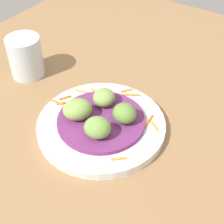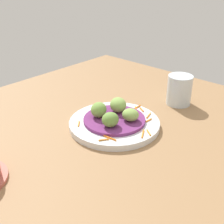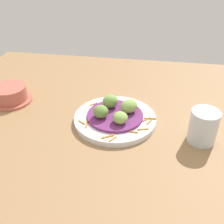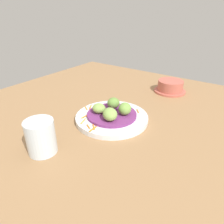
% 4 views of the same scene
% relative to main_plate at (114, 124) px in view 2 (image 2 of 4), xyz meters
% --- Properties ---
extents(table_surface, '(1.10, 1.10, 0.02)m').
position_rel_main_plate_xyz_m(table_surface, '(-0.05, -0.05, -0.02)').
color(table_surface, '#936D47').
rests_on(table_surface, ground).
extents(main_plate, '(0.25, 0.25, 0.02)m').
position_rel_main_plate_xyz_m(main_plate, '(0.00, 0.00, 0.00)').
color(main_plate, silver).
rests_on(main_plate, table_surface).
extents(cabbage_bed, '(0.17, 0.17, 0.01)m').
position_rel_main_plate_xyz_m(cabbage_bed, '(0.00, 0.00, 0.01)').
color(cabbage_bed, '#702D6B').
rests_on(cabbage_bed, main_plate).
extents(carrot_garnish, '(0.23, 0.19, 0.00)m').
position_rel_main_plate_xyz_m(carrot_garnish, '(0.02, -0.04, 0.01)').
color(carrot_garnish, orange).
rests_on(carrot_garnish, main_plate).
extents(guac_scoop_left, '(0.05, 0.05, 0.03)m').
position_rel_main_plate_xyz_m(guac_scoop_left, '(0.02, -0.04, 0.03)').
color(guac_scoop_left, '#84A851').
rests_on(guac_scoop_left, cabbage_bed).
extents(guac_scoop_center, '(0.07, 0.07, 0.04)m').
position_rel_main_plate_xyz_m(guac_scoop_center, '(0.04, 0.02, 0.04)').
color(guac_scoop_center, '#84A851').
rests_on(guac_scoop_center, cabbage_bed).
extents(guac_scoop_right, '(0.06, 0.06, 0.04)m').
position_rel_main_plate_xyz_m(guac_scoop_right, '(-0.02, 0.04, 0.04)').
color(guac_scoop_right, '#759E47').
rests_on(guac_scoop_right, cabbage_bed).
extents(guac_scoop_back, '(0.05, 0.05, 0.04)m').
position_rel_main_plate_xyz_m(guac_scoop_back, '(-0.04, -0.02, 0.04)').
color(guac_scoop_back, olive).
rests_on(guac_scoop_back, cabbage_bed).
extents(water_glass, '(0.08, 0.08, 0.09)m').
position_rel_main_plate_xyz_m(water_glass, '(0.25, -0.05, 0.04)').
color(water_glass, silver).
rests_on(water_glass, table_surface).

